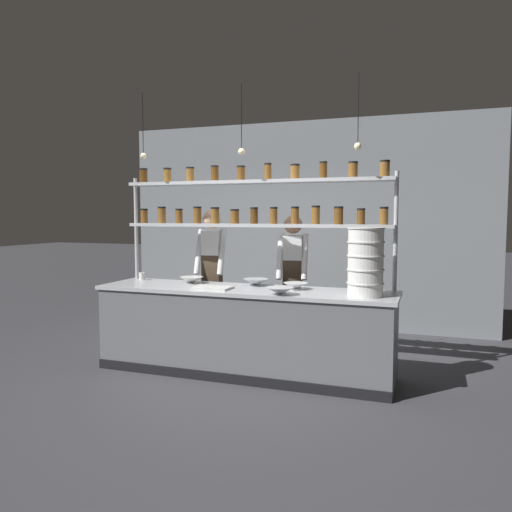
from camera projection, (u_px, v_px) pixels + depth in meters
name	position (u px, v px, depth m)	size (l,w,h in m)	color
ground_plane	(244.00, 373.00, 5.37)	(40.00, 40.00, 0.00)	#3D3D42
back_wall	(302.00, 225.00, 7.59)	(5.61, 0.12, 3.10)	gray
prep_counter	(244.00, 331.00, 5.33)	(3.21, 0.76, 0.92)	slate
spice_shelf_unit	(254.00, 207.00, 5.54)	(3.09, 0.28, 2.26)	#B7BABF
chef_left	(212.00, 271.00, 6.06)	(0.38, 0.32, 1.76)	black
chef_center	(293.00, 276.00, 5.87)	(0.39, 0.32, 1.69)	black
container_stack	(366.00, 262.00, 4.76)	(0.36, 0.36, 0.66)	white
cutting_board	(212.00, 288.00, 5.26)	(0.40, 0.26, 0.02)	silver
prep_bowl_near_left	(295.00, 286.00, 5.22)	(0.25, 0.25, 0.07)	white
prep_bowl_center_front	(280.00, 291.00, 4.86)	(0.27, 0.27, 0.07)	silver
prep_bowl_center_back	(256.00, 282.00, 5.49)	(0.28, 0.28, 0.08)	#B2B7BC
prep_bowl_near_right	(191.00, 280.00, 5.68)	(0.27, 0.27, 0.07)	silver
serving_cup_front	(142.00, 276.00, 5.96)	(0.07, 0.07, 0.09)	silver
pendant_light_row	(242.00, 148.00, 5.18)	(2.45, 0.07, 0.73)	black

